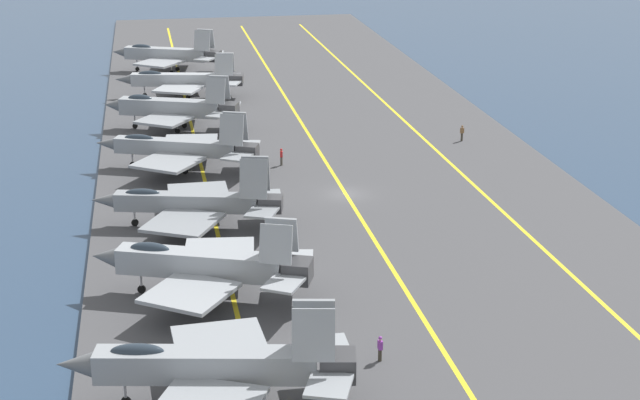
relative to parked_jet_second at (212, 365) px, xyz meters
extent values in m
plane|color=navy|center=(35.74, -15.02, -3.10)|extent=(2000.00, 2000.00, 0.00)
cube|color=#424244|center=(35.74, -15.02, -2.90)|extent=(218.39, 46.40, 0.40)
cube|color=yellow|center=(35.74, -27.78, -2.70)|extent=(196.53, 3.68, 0.01)
cube|color=yellow|center=(35.74, -15.02, -2.70)|extent=(196.55, 0.36, 0.01)
cube|color=yellow|center=(35.74, -2.26, -2.70)|extent=(196.55, 2.10, 0.01)
cube|color=gray|center=(0.07, 0.38, 0.02)|extent=(4.01, 12.75, 1.75)
cone|color=#5B5E60|center=(1.40, 7.60, 0.02)|extent=(2.07, 2.65, 1.66)
cube|color=#38383A|center=(-1.29, -7.01, 0.02)|extent=(2.35, 2.38, 1.49)
ellipsoid|color=#232D38|center=(0.77, 4.16, 0.85)|extent=(1.50, 3.20, 0.96)
cube|color=gray|center=(3.59, -0.70, -0.55)|extent=(5.89, 5.80, 0.28)
cube|color=gray|center=(-1.95, -5.50, 2.39)|extent=(1.34, 2.52, 2.95)
cube|color=gray|center=(-0.14, -5.83, 2.39)|extent=(1.34, 2.52, 2.95)
cube|color=gray|center=(-3.44, -6.09, 0.02)|extent=(3.46, 3.22, 0.20)
cube|color=gray|center=(1.04, -6.92, 0.02)|extent=(2.82, 2.41, 0.20)
cylinder|color=#B2B2B7|center=(0.92, 5.00, -1.78)|extent=(0.16, 0.16, 1.84)
cylinder|color=#B2B2B7|center=(1.04, -1.10, -1.78)|extent=(0.16, 0.16, 1.84)
cylinder|color=black|center=(1.04, -1.10, -2.40)|extent=(0.33, 0.63, 0.60)
cube|color=#93999E|center=(15.01, -0.16, -0.04)|extent=(5.89, 11.86, 1.81)
cone|color=#5B5E60|center=(17.44, 6.37, -0.04)|extent=(2.41, 2.73, 1.72)
cube|color=#38383A|center=(12.52, -6.83, -0.04)|extent=(2.63, 2.55, 1.54)
ellipsoid|color=#232D38|center=(16.28, 3.26, 0.82)|extent=(1.95, 3.08, 1.00)
cube|color=#93999E|center=(11.46, 0.73, -0.63)|extent=(7.42, 7.36, 0.28)
cube|color=#93999E|center=(18.27, -1.80, -0.63)|extent=(5.99, 5.76, 0.28)
cube|color=#93999E|center=(12.08, -5.29, 2.24)|extent=(1.60, 2.43, 2.72)
cube|color=#93999E|center=(13.86, -5.95, 2.24)|extent=(1.60, 2.43, 2.72)
cube|color=#93999E|center=(10.52, -5.57, -0.04)|extent=(3.56, 3.37, 0.20)
cube|color=#93999E|center=(14.85, -7.18, -0.04)|extent=(3.17, 2.74, 0.20)
cylinder|color=#B2B2B7|center=(16.56, 4.02, -1.83)|extent=(0.16, 0.16, 1.75)
cylinder|color=black|center=(16.56, 4.02, -2.40)|extent=(0.42, 0.64, 0.60)
cylinder|color=#B2B2B7|center=(13.39, -0.85, -1.83)|extent=(0.16, 0.16, 1.75)
cylinder|color=black|center=(13.39, -0.85, -2.40)|extent=(0.42, 0.64, 0.60)
cylinder|color=#B2B2B7|center=(15.77, -1.74, -1.83)|extent=(0.16, 0.16, 1.75)
cylinder|color=black|center=(15.77, -1.74, -2.40)|extent=(0.42, 0.64, 0.60)
cube|color=gray|center=(29.54, 0.11, -0.43)|extent=(4.31, 12.19, 1.50)
cone|color=#5B5E60|center=(31.20, 6.99, -0.43)|extent=(1.93, 2.57, 1.43)
cube|color=#38383A|center=(27.84, -6.93, -0.43)|extent=(2.14, 2.32, 1.28)
ellipsoid|color=#232D38|center=(30.41, 3.71, 0.28)|extent=(1.50, 3.07, 0.83)
cube|color=gray|center=(25.94, 0.56, -0.92)|extent=(7.49, 7.31, 0.28)
cube|color=gray|center=(32.94, -1.13, -0.92)|extent=(5.74, 5.31, 0.28)
cube|color=gray|center=(27.38, -5.46, 2.00)|extent=(1.52, 2.48, 3.31)
cube|color=gray|center=(28.91, -5.83, 2.00)|extent=(1.52, 2.48, 3.31)
cube|color=gray|center=(25.87, -5.94, -0.43)|extent=(3.49, 3.23, 0.20)
cube|color=gray|center=(30.05, -6.95, -0.43)|extent=(2.94, 2.47, 0.20)
cylinder|color=#B2B2B7|center=(30.60, 4.51, -1.94)|extent=(0.16, 0.16, 1.52)
cylinder|color=black|center=(30.60, 4.51, -2.40)|extent=(0.35, 0.63, 0.60)
cylinder|color=#B2B2B7|center=(28.23, -0.84, -1.94)|extent=(0.16, 0.16, 1.52)
cylinder|color=black|center=(28.23, -0.84, -2.40)|extent=(0.35, 0.63, 0.60)
cylinder|color=#B2B2B7|center=(30.27, -1.34, -1.94)|extent=(0.16, 0.16, 1.52)
cylinder|color=black|center=(30.27, -1.34, -2.40)|extent=(0.35, 0.63, 0.60)
cube|color=gray|center=(46.03, 0.38, -0.29)|extent=(5.82, 12.30, 1.53)
cone|color=#5B5E60|center=(48.58, 7.21, -0.29)|extent=(2.19, 2.73, 1.45)
cube|color=#38383A|center=(43.42, -6.62, -0.29)|extent=(2.36, 2.52, 1.30)
ellipsoid|color=#232D38|center=(47.36, 3.95, 0.43)|extent=(1.85, 3.15, 0.84)
cube|color=gray|center=(42.54, 1.23, -0.79)|extent=(7.70, 7.65, 0.28)
cube|color=gray|center=(49.22, -1.27, -0.79)|extent=(6.18, 6.03, 0.28)
cube|color=gray|center=(43.14, -5.07, 2.02)|extent=(1.71, 2.55, 3.05)
cube|color=gray|center=(44.64, -5.63, 2.02)|extent=(1.71, 2.55, 3.05)
cube|color=gray|center=(41.57, -5.38, -0.29)|extent=(3.62, 3.47, 0.20)
cube|color=gray|center=(45.62, -6.90, -0.29)|extent=(3.18, 2.84, 0.20)
cylinder|color=#B2B2B7|center=(47.66, 4.75, -1.88)|extent=(0.16, 0.16, 1.64)
cylinder|color=black|center=(47.66, 4.75, -2.40)|extent=(0.42, 0.64, 0.60)
cylinder|color=#B2B2B7|center=(44.58, -0.44, -1.88)|extent=(0.16, 0.16, 1.64)
cylinder|color=black|center=(44.58, -0.44, -2.40)|extent=(0.42, 0.64, 0.60)
cylinder|color=#B2B2B7|center=(46.58, -1.19, -1.88)|extent=(0.16, 0.16, 1.64)
cylinder|color=black|center=(46.58, -1.19, -2.40)|extent=(0.42, 0.64, 0.60)
cube|color=gray|center=(61.56, 0.39, 0.00)|extent=(5.80, 11.74, 1.87)
cone|color=#5B5E60|center=(63.91, 6.84, 0.00)|extent=(2.43, 2.71, 1.78)
cube|color=#38383A|center=(59.16, -6.21, 0.00)|extent=(2.68, 2.54, 1.59)
ellipsoid|color=#232D38|center=(62.79, 3.77, 0.89)|extent=(1.95, 3.05, 1.03)
cube|color=gray|center=(58.25, 1.17, -0.61)|extent=(6.92, 6.98, 0.28)
cube|color=gray|center=(64.61, -1.14, -0.61)|extent=(5.41, 5.59, 0.28)
cube|color=gray|center=(58.68, -4.68, 2.39)|extent=(1.61, 2.41, 2.87)
cube|color=gray|center=(60.52, -5.35, 2.39)|extent=(1.61, 2.41, 2.87)
cube|color=gray|center=(57.13, -4.96, 0.00)|extent=(3.54, 3.34, 0.20)
cube|color=gray|center=(61.52, -6.56, 0.00)|extent=(3.15, 2.69, 0.20)
cylinder|color=#B2B2B7|center=(63.07, 4.52, -1.82)|extent=(0.16, 0.16, 1.77)
cylinder|color=black|center=(63.07, 4.52, -2.40)|extent=(0.41, 0.64, 0.60)
cylinder|color=#B2B2B7|center=(59.92, -0.29, -1.82)|extent=(0.16, 0.16, 1.77)
cylinder|color=black|center=(59.92, -0.29, -2.40)|extent=(0.41, 0.64, 0.60)
cylinder|color=#B2B2B7|center=(62.38, -1.18, -1.82)|extent=(0.16, 0.16, 1.77)
cylinder|color=black|center=(62.38, -1.18, -2.40)|extent=(0.41, 0.64, 0.60)
cube|color=#9EA3A8|center=(77.75, -1.26, -0.28)|extent=(3.88, 12.51, 1.57)
cone|color=#5B5E60|center=(79.11, 5.83, -0.28)|extent=(1.91, 2.59, 1.49)
cube|color=#38383A|center=(76.36, -8.52, -0.28)|extent=(2.15, 2.32, 1.33)
ellipsoid|color=#232D38|center=(78.46, 2.45, 0.46)|extent=(1.42, 3.13, 0.86)
cube|color=#9EA3A8|center=(74.50, -1.07, -0.79)|extent=(6.70, 6.93, 0.28)
cube|color=#9EA3A8|center=(80.84, -2.28, -0.79)|extent=(5.18, 5.64, 0.28)
cube|color=#9EA3A8|center=(75.80, -7.05, 1.85)|extent=(1.27, 2.47, 2.66)
cube|color=#9EA3A8|center=(77.42, -7.36, 1.85)|extent=(1.27, 2.47, 2.66)
cube|color=#9EA3A8|center=(74.31, -7.62, -0.28)|extent=(3.45, 3.19, 0.20)
cube|color=#9EA3A8|center=(78.60, -8.44, -0.28)|extent=(2.83, 2.39, 0.20)
cylinder|color=#B2B2B7|center=(78.62, 3.28, -1.88)|extent=(0.16, 0.16, 1.63)
cylinder|color=black|center=(78.62, 3.28, -2.40)|extent=(0.33, 0.63, 0.60)
cylinder|color=#B2B2B7|center=(76.43, -2.29, -1.88)|extent=(0.16, 0.16, 1.63)
cylinder|color=black|center=(76.43, -2.29, -2.40)|extent=(0.33, 0.63, 0.60)
cylinder|color=#B2B2B7|center=(78.59, -2.71, -1.88)|extent=(0.16, 0.16, 1.63)
cylinder|color=black|center=(78.59, -2.71, -2.40)|extent=(0.33, 0.63, 0.60)
cube|color=#93999E|center=(94.27, -0.03, 0.02)|extent=(6.25, 12.04, 1.74)
cone|color=#5B5E60|center=(96.97, 6.58, 0.02)|extent=(2.41, 2.78, 1.66)
cube|color=#38383A|center=(91.52, -6.80, 0.02)|extent=(2.61, 2.60, 1.48)
ellipsoid|color=#232D38|center=(95.68, 3.43, 0.85)|extent=(2.02, 3.13, 0.96)
cube|color=#93999E|center=(90.73, 0.96, -0.55)|extent=(7.63, 7.58, 0.28)
cube|color=#93999E|center=(97.50, -1.80, -0.55)|extent=(6.27, 6.05, 0.28)
cube|color=#93999E|center=(91.17, -5.22, 2.34)|extent=(1.71, 2.49, 2.87)
cube|color=#93999E|center=(92.87, -5.91, 2.34)|extent=(1.71, 2.49, 2.87)
cube|color=#93999E|center=(89.60, -5.48, 0.02)|extent=(3.61, 3.46, 0.20)
cube|color=#93999E|center=(93.81, -7.20, 0.02)|extent=(3.23, 2.86, 0.20)
cylinder|color=#B2B2B7|center=(96.00, 4.19, -1.78)|extent=(0.16, 0.16, 1.84)
cylinder|color=black|center=(96.00, 4.19, -2.40)|extent=(0.43, 0.64, 0.60)
cylinder|color=#B2B2B7|center=(92.67, -0.73, -1.78)|extent=(0.16, 0.16, 1.84)
cylinder|color=black|center=(92.67, -0.73, -2.40)|extent=(0.43, 0.64, 0.60)
cylinder|color=#B2B2B7|center=(94.94, -1.65, -1.78)|extent=(0.16, 0.16, 1.84)
cylinder|color=black|center=(94.94, -1.65, -2.40)|extent=(0.43, 0.64, 0.60)
cylinder|color=#383328|center=(3.63, -10.69, -2.28)|extent=(0.24, 0.24, 0.83)
cube|color=purple|center=(3.63, -10.69, -1.58)|extent=(0.39, 0.28, 0.57)
sphere|color=beige|center=(3.63, -10.69, -1.16)|extent=(0.22, 0.22, 0.22)
sphere|color=purple|center=(3.63, -10.69, -1.10)|extent=(0.24, 0.24, 0.24)
cylinder|color=#4C473D|center=(45.70, -10.31, -2.24)|extent=(0.24, 0.24, 0.92)
cube|color=red|center=(45.70, -10.31, -1.49)|extent=(0.41, 0.31, 0.59)
sphere|color=#9E7051|center=(45.70, -10.31, -1.06)|extent=(0.22, 0.22, 0.22)
sphere|color=red|center=(45.70, -10.31, -1.00)|extent=(0.24, 0.24, 0.24)
cylinder|color=#383328|center=(51.26, -31.41, -2.25)|extent=(0.24, 0.24, 0.91)
cube|color=brown|center=(51.26, -31.41, -1.49)|extent=(0.38, 0.45, 0.60)
sphere|color=#9E7051|center=(51.26, -31.41, -1.07)|extent=(0.22, 0.22, 0.22)
sphere|color=brown|center=(51.26, -31.41, -1.01)|extent=(0.24, 0.24, 0.24)
camera|label=1|loc=(-49.68, 2.62, 27.31)|focal=55.00mm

